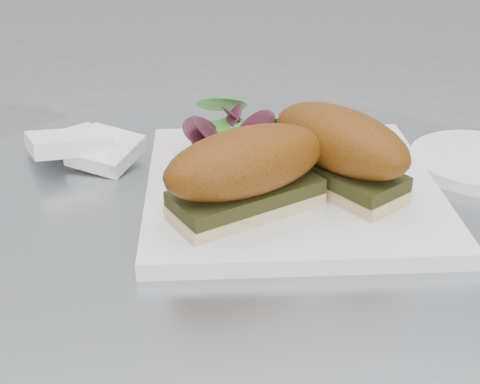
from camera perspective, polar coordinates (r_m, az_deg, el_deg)
The scene contains 6 objects.
plate at distance 0.68m, azimuth 4.37°, elevation 0.35°, with size 0.29×0.29×0.02m, color white.
sandwich_left at distance 0.60m, azimuth 0.56°, elevation 1.85°, with size 0.18×0.13×0.08m.
sandwich_right at distance 0.65m, azimuth 8.47°, elevation 3.73°, with size 0.14×0.17×0.08m.
salad at distance 0.72m, azimuth -0.88°, elevation 5.17°, with size 0.12×0.12×0.05m, color #45902F, non-canonical shape.
napkin at distance 0.77m, azimuth -12.86°, elevation 3.15°, with size 0.11×0.11×0.02m, color white, non-canonical shape.
saucer at distance 0.78m, azimuth 19.79°, elevation 2.46°, with size 0.15×0.15×0.01m, color white.
Camera 1 is at (-0.11, -0.54, 1.05)m, focal length 50.00 mm.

